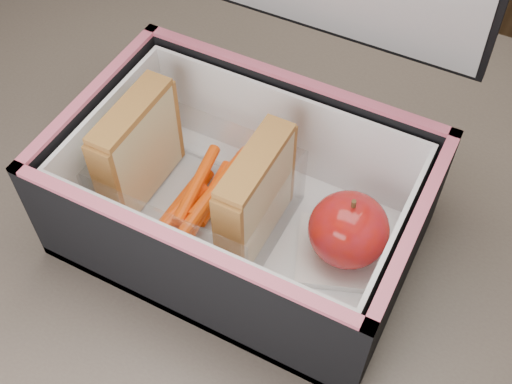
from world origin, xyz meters
TOP-DOWN VIEW (x-y plane):
  - kitchen_table at (0.00, 0.00)m, footprint 1.20×0.80m
  - lunch_bag at (-0.04, -0.03)m, footprint 0.33×0.30m
  - plastic_tub at (-0.09, -0.04)m, footprint 0.18×0.13m
  - sandwich_left at (-0.15, -0.04)m, footprint 0.03×0.10m
  - sandwich_right at (-0.02, -0.04)m, footprint 0.03×0.10m
  - carrot_sticks at (-0.09, -0.05)m, footprint 0.05×0.16m
  - paper_napkin at (0.06, -0.03)m, footprint 0.10×0.10m
  - red_apple at (0.06, -0.02)m, footprint 0.08×0.08m

SIDE VIEW (x-z plane):
  - kitchen_table at x=0.00m, z-range 0.28..1.03m
  - paper_napkin at x=0.06m, z-range 0.77..0.77m
  - carrot_sticks at x=-0.09m, z-range 0.77..0.80m
  - plastic_tub at x=-0.09m, z-range 0.77..0.84m
  - red_apple at x=0.06m, z-range 0.77..0.85m
  - lunch_bag at x=-0.04m, z-range 0.66..0.98m
  - sandwich_left at x=-0.15m, z-range 0.77..0.88m
  - sandwich_right at x=-0.02m, z-range 0.77..0.88m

